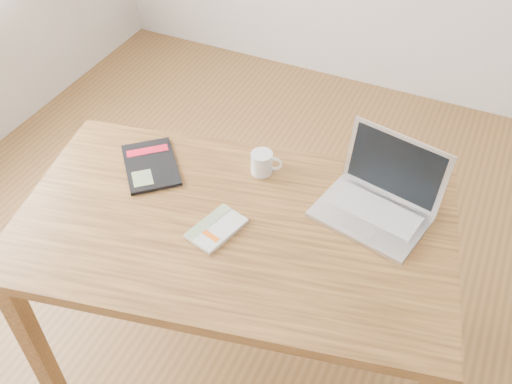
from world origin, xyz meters
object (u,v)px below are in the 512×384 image
at_px(white_guidebook, 217,228).
at_px(black_guidebook, 151,165).
at_px(coffee_mug, 263,162).
at_px(laptop, 379,198).
at_px(desk, 234,241).

distance_m(white_guidebook, black_guidebook, 0.39).
relative_size(white_guidebook, coffee_mug, 1.89).
distance_m(white_guidebook, laptop, 0.52).
distance_m(desk, white_guidebook, 0.11).
bearing_deg(black_guidebook, desk, -58.50).
bearing_deg(desk, white_guidebook, -134.06).
bearing_deg(black_guidebook, coffee_mug, -20.55).
relative_size(desk, black_guidebook, 4.89).
height_order(black_guidebook, laptop, laptop).
bearing_deg(black_guidebook, white_guidebook, -67.34).
bearing_deg(coffee_mug, desk, -103.11).
bearing_deg(white_guidebook, black_guidebook, 169.67).
relative_size(desk, white_guidebook, 7.46).
height_order(desk, laptop, laptop).
distance_m(white_guidebook, coffee_mug, 0.31).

